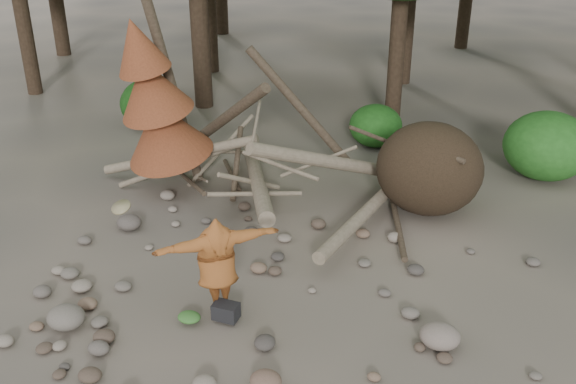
% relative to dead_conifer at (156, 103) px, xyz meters
% --- Properties ---
extents(ground, '(120.00, 120.00, 0.00)m').
position_rel_dead_conifer_xyz_m(ground, '(3.12, -3.37, -2.11)').
color(ground, '#514C44').
rests_on(ground, ground).
extents(deadfall_pile, '(8.55, 5.24, 3.30)m').
position_rel_dead_conifer_xyz_m(deadfall_pile, '(5.13, 0.87, -1.16)').
color(deadfall_pile, '#332619').
rests_on(deadfall_pile, ground).
extents(dead_conifer, '(2.06, 2.16, 4.35)m').
position_rel_dead_conifer_xyz_m(dead_conifer, '(0.00, 0.00, 0.00)').
color(dead_conifer, '#4C3F30').
rests_on(dead_conifer, ground).
extents(bush_left, '(1.80, 1.80, 1.44)m').
position_rel_dead_conifer_xyz_m(bush_left, '(-2.38, 3.83, -1.39)').
color(bush_left, '#1A4E14').
rests_on(bush_left, ground).
extents(bush_mid, '(1.40, 1.40, 1.12)m').
position_rel_dead_conifer_xyz_m(bush_mid, '(3.92, 4.43, -1.55)').
color(bush_mid, '#23621C').
rests_on(bush_mid, ground).
extents(bush_right, '(2.00, 2.00, 1.60)m').
position_rel_dead_conifer_xyz_m(bush_right, '(8.12, 3.63, -1.31)').
color(bush_right, '#2C7524').
rests_on(bush_right, ground).
extents(frisbee_thrower, '(2.33, 1.71, 1.99)m').
position_rel_dead_conifer_xyz_m(frisbee_thrower, '(3.01, -3.73, -1.21)').
color(frisbee_thrower, '#985122').
rests_on(frisbee_thrower, ground).
extents(backpack, '(0.41, 0.28, 0.27)m').
position_rel_dead_conifer_xyz_m(backpack, '(3.23, -3.94, -1.98)').
color(backpack, black).
rests_on(backpack, ground).
extents(cloth_green, '(0.37, 0.31, 0.14)m').
position_rel_dead_conifer_xyz_m(cloth_green, '(2.69, -4.17, -2.04)').
color(cloth_green, '#39712D').
rests_on(cloth_green, ground).
extents(cloth_orange, '(0.29, 0.24, 0.10)m').
position_rel_dead_conifer_xyz_m(cloth_orange, '(3.10, -3.77, -2.06)').
color(cloth_orange, '#A2631B').
rests_on(cloth_orange, ground).
extents(boulder_front_left, '(0.61, 0.55, 0.36)m').
position_rel_dead_conifer_xyz_m(boulder_front_left, '(0.91, -4.86, -1.93)').
color(boulder_front_left, slate).
rests_on(boulder_front_left, ground).
extents(boulder_front_right, '(0.45, 0.40, 0.27)m').
position_rel_dead_conifer_xyz_m(boulder_front_right, '(4.35, -5.17, -1.98)').
color(boulder_front_right, brown).
rests_on(boulder_front_right, ground).
extents(boulder_mid_right, '(0.61, 0.55, 0.37)m').
position_rel_dead_conifer_xyz_m(boulder_mid_right, '(6.50, -3.49, -1.93)').
color(boulder_mid_right, gray).
rests_on(boulder_mid_right, ground).
extents(boulder_mid_left, '(0.51, 0.46, 0.30)m').
position_rel_dead_conifer_xyz_m(boulder_mid_left, '(0.15, -1.74, -1.96)').
color(boulder_mid_left, '#58504A').
rests_on(boulder_mid_left, ground).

